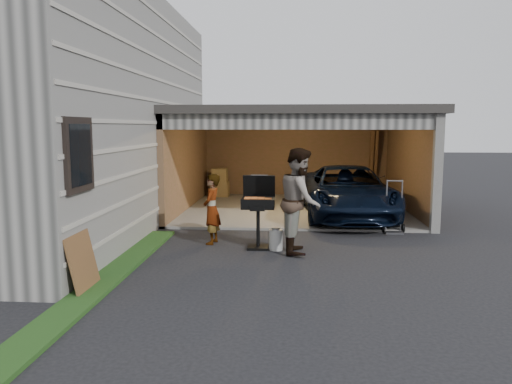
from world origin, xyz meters
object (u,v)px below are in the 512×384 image
woman (212,209)px  hand_truck (394,223)px  plywood_panel (83,263)px  bbq_grill (258,206)px  propane_tank (276,240)px  man (300,201)px  minivan (347,194)px

woman → hand_truck: 4.22m
plywood_panel → hand_truck: hand_truck is taller
bbq_grill → propane_tank: (0.35, -0.12, -0.65)m
propane_tank → plywood_panel: (-2.73, -2.70, 0.23)m
bbq_grill → plywood_panel: size_ratio=1.65×
woman → man: size_ratio=0.72×
minivan → propane_tank: bearing=-118.3°
man → bbq_grill: 0.87m
man → plywood_panel: bearing=129.1°
woman → propane_tank: (1.33, -0.43, -0.52)m
woman → propane_tank: bearing=79.1°
bbq_grill → propane_tank: bearing=-18.8°
propane_tank → hand_truck: hand_truck is taller
plywood_panel → propane_tank: bearing=44.6°
plywood_panel → hand_truck: bearing=39.9°
minivan → bbq_grill: (-2.11, -3.40, 0.20)m
man → plywood_panel: size_ratio=2.30×
woman → propane_tank: woman is taller
bbq_grill → minivan: bearing=58.2°
bbq_grill → propane_tank: size_ratio=3.56×
woman → hand_truck: size_ratio=1.19×
woman → man: bearing=79.3°
minivan → plywood_panel: minivan is taller
minivan → woman: woman is taller
man → bbq_grill: (-0.82, 0.26, -0.15)m
propane_tank → hand_truck: size_ratio=0.33×
man → hand_truck: bearing=-47.8°
minivan → bbq_grill: bearing=-123.7°
propane_tank → plywood_panel: bearing=-135.4°
bbq_grill → plywood_panel: bbq_grill is taller
propane_tank → man: bearing=-17.0°
propane_tank → hand_truck: 3.18m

